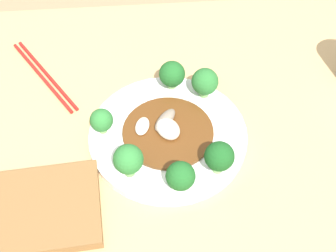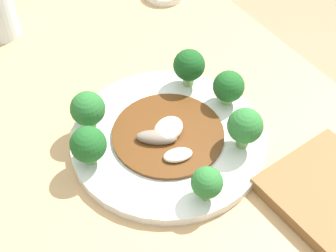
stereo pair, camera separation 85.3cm
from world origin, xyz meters
name	(u,v)px [view 1 (the left image)]	position (x,y,z in m)	size (l,w,h in m)	color
table	(183,211)	(0.00, 0.00, 0.37)	(0.95, 0.72, 0.74)	tan
plate	(168,136)	(0.04, 0.05, 0.75)	(0.29, 0.29, 0.02)	white
broccoli_southwest	(205,82)	(-0.04, -0.04, 0.79)	(0.05, 0.05, 0.06)	#70A356
broccoli_northeast	(128,160)	(0.11, 0.13, 0.79)	(0.05, 0.05, 0.07)	#70A356
broccoli_south	(172,74)	(0.02, -0.07, 0.79)	(0.05, 0.05, 0.06)	#89B76B
broccoli_north	(181,176)	(0.03, 0.17, 0.79)	(0.05, 0.05, 0.06)	#89B76B
broccoli_east	(102,120)	(0.16, 0.03, 0.78)	(0.04, 0.04, 0.05)	#7AAD5B
broccoli_northwest	(219,157)	(-0.04, 0.14, 0.79)	(0.05, 0.05, 0.07)	#89B76B
stirfry_center	(166,130)	(0.04, 0.05, 0.76)	(0.17, 0.17, 0.02)	#5B3314
chopsticks	(44,75)	(0.28, -0.13, 0.74)	(0.15, 0.22, 0.01)	red
cutting_board	(21,212)	(0.29, 0.19, 0.75)	(0.27, 0.17, 0.02)	brown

